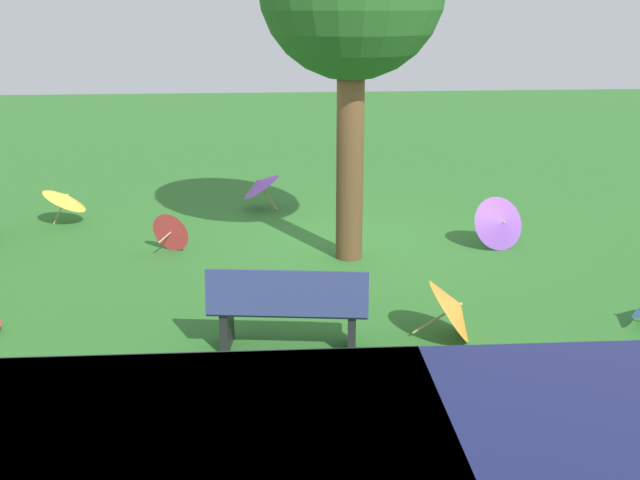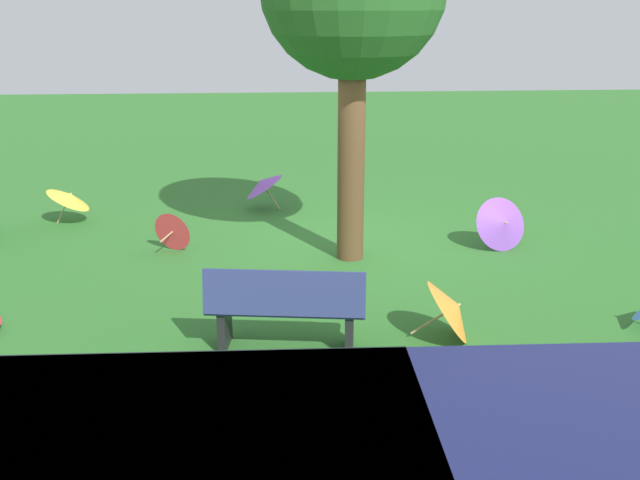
# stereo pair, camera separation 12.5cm
# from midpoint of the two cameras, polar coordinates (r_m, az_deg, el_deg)

# --- Properties ---
(ground) EXTENTS (40.00, 40.00, 0.00)m
(ground) POSITION_cam_midpoint_polar(r_m,az_deg,el_deg) (10.92, 2.08, -0.50)
(ground) COLOR #2D6B28
(park_bench) EXTENTS (1.65, 0.70, 0.90)m
(park_bench) POSITION_cam_midpoint_polar(r_m,az_deg,el_deg) (7.54, -2.91, -5.19)
(park_bench) COLOR navy
(park_bench) RESTS_ON ground
(parasol_purple_0) EXTENTS (0.88, 0.85, 0.77)m
(parasol_purple_0) POSITION_cam_midpoint_polar(r_m,az_deg,el_deg) (11.01, 13.27, 1.29)
(parasol_purple_0) COLOR tan
(parasol_purple_0) RESTS_ON ground
(parasol_red_0) EXTENTS (0.62, 0.57, 0.59)m
(parasol_red_0) POSITION_cam_midpoint_polar(r_m,az_deg,el_deg) (10.88, -11.45, 0.70)
(parasol_red_0) COLOR tan
(parasol_red_0) RESTS_ON ground
(parasol_orange_0) EXTENTS (0.75, 0.81, 0.70)m
(parasol_orange_0) POSITION_cam_midpoint_polar(r_m,az_deg,el_deg) (7.96, 9.75, -5.09)
(parasol_orange_0) COLOR tan
(parasol_orange_0) RESTS_ON ground
(parasol_yellow_0) EXTENTS (0.72, 0.75, 0.65)m
(parasol_yellow_0) POSITION_cam_midpoint_polar(r_m,az_deg,el_deg) (12.61, -19.01, 3.03)
(parasol_yellow_0) COLOR tan
(parasol_yellow_0) RESTS_ON ground
(parasol_purple_3) EXTENTS (0.70, 0.74, 0.71)m
(parasol_purple_3) POSITION_cam_midpoint_polar(r_m,az_deg,el_deg) (12.78, -4.92, 4.27)
(parasol_purple_3) COLOR tan
(parasol_purple_3) RESTS_ON ground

